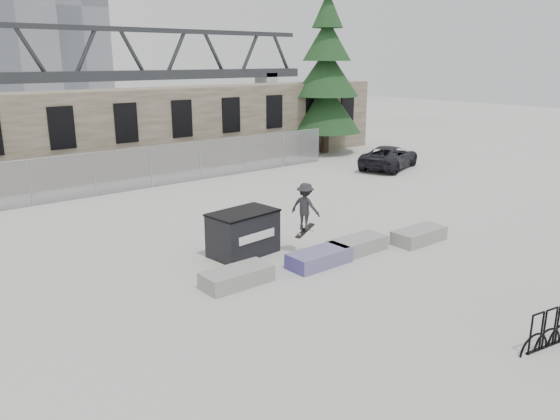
% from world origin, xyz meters
% --- Properties ---
extents(ground, '(120.00, 120.00, 0.00)m').
position_xyz_m(ground, '(0.00, 0.00, 0.00)').
color(ground, beige).
rests_on(ground, ground).
extents(stone_wall, '(36.00, 2.58, 4.50)m').
position_xyz_m(stone_wall, '(0.00, 16.24, 2.26)').
color(stone_wall, brown).
rests_on(stone_wall, ground).
extents(chainlink_fence, '(22.06, 0.06, 2.02)m').
position_xyz_m(chainlink_fence, '(-0.00, 12.50, 1.04)').
color(chainlink_fence, gray).
rests_on(chainlink_fence, ground).
extents(planter_far_left, '(2.00, 0.90, 0.46)m').
position_xyz_m(planter_far_left, '(-3.56, 0.17, 0.25)').
color(planter_far_left, gray).
rests_on(planter_far_left, ground).
extents(planter_center_left, '(2.00, 0.90, 0.46)m').
position_xyz_m(planter_center_left, '(-0.80, -0.18, 0.25)').
color(planter_center_left, navy).
rests_on(planter_center_left, ground).
extents(planter_center_right, '(2.00, 0.90, 0.46)m').
position_xyz_m(planter_center_right, '(0.97, -0.10, 0.25)').
color(planter_center_right, gray).
rests_on(planter_center_right, ground).
extents(planter_offset, '(2.00, 0.90, 0.46)m').
position_xyz_m(planter_offset, '(3.34, -0.74, 0.25)').
color(planter_offset, gray).
rests_on(planter_offset, ground).
extents(dumpster, '(2.27, 1.52, 1.41)m').
position_xyz_m(dumpster, '(-1.99, 2.07, 0.71)').
color(dumpster, black).
rests_on(dumpster, ground).
extents(spruce_tree, '(4.65, 4.65, 11.50)m').
position_xyz_m(spruce_tree, '(13.60, 14.62, 4.82)').
color(spruce_tree, '#38281E').
rests_on(spruce_tree, ground).
extents(truss_bridge, '(70.00, 3.00, 9.80)m').
position_xyz_m(truss_bridge, '(10.00, 55.00, 4.13)').
color(truss_bridge, '#2D3033').
rests_on(truss_bridge, ground).
extents(suv, '(5.12, 3.56, 1.30)m').
position_xyz_m(suv, '(12.69, 8.37, 0.65)').
color(suv, black).
rests_on(suv, ground).
extents(skateboarder, '(0.85, 1.11, 1.71)m').
position_xyz_m(skateboarder, '(-0.52, 0.78, 1.58)').
color(skateboarder, '#252528').
rests_on(skateboarder, ground).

